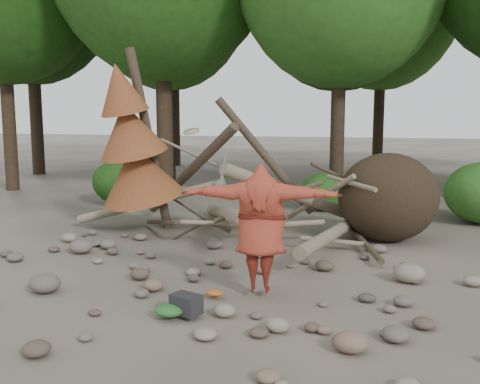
# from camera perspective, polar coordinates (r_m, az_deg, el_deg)

# --- Properties ---
(ground) EXTENTS (120.00, 120.00, 0.00)m
(ground) POSITION_cam_1_polar(r_m,az_deg,el_deg) (8.74, -2.52, -10.50)
(ground) COLOR #514C44
(ground) RESTS_ON ground
(deadfall_pile) EXTENTS (8.55, 5.24, 3.30)m
(deadfall_pile) POSITION_cam_1_polar(r_m,az_deg,el_deg) (12.26, 12.77, -0.67)
(deadfall_pile) COLOR #332619
(deadfall_pile) RESTS_ON ground
(dead_conifer) EXTENTS (2.06, 2.16, 4.35)m
(dead_conifer) POSITION_cam_1_polar(r_m,az_deg,el_deg) (12.62, -11.33, 4.92)
(dead_conifer) COLOR #4C3F30
(dead_conifer) RESTS_ON ground
(bush_left) EXTENTS (1.80, 1.80, 1.44)m
(bush_left) POSITION_cam_1_polar(r_m,az_deg,el_deg) (17.23, -12.52, 1.09)
(bush_left) COLOR #1F4C14
(bush_left) RESTS_ON ground
(bush_mid) EXTENTS (1.40, 1.40, 1.12)m
(bush_mid) POSITION_cam_1_polar(r_m,az_deg,el_deg) (15.93, 9.01, 0.03)
(bush_mid) COLOR #29601C
(bush_mid) RESTS_ON ground
(frisbee_thrower) EXTENTS (2.51, 0.92, 2.54)m
(frisbee_thrower) POSITION_cam_1_polar(r_m,az_deg,el_deg) (8.25, 2.21, -3.87)
(frisbee_thrower) COLOR #993222
(frisbee_thrower) RESTS_ON ground
(backpack) EXTENTS (0.48, 0.40, 0.27)m
(backpack) POSITION_cam_1_polar(r_m,az_deg,el_deg) (7.66, -5.76, -12.23)
(backpack) COLOR black
(backpack) RESTS_ON ground
(cloth_green) EXTENTS (0.42, 0.35, 0.16)m
(cloth_green) POSITION_cam_1_polar(r_m,az_deg,el_deg) (7.64, -7.58, -12.77)
(cloth_green) COLOR #265F27
(cloth_green) RESTS_ON ground
(cloth_orange) EXTENTS (0.27, 0.22, 0.10)m
(cloth_orange) POSITION_cam_1_polar(r_m,az_deg,el_deg) (8.38, -2.74, -11.01)
(cloth_orange) COLOR #AB551D
(cloth_orange) RESTS_ON ground
(boulder_front_left) EXTENTS (0.51, 0.46, 0.31)m
(boulder_front_left) POSITION_cam_1_polar(r_m,az_deg,el_deg) (9.16, -20.11, -9.12)
(boulder_front_left) COLOR #615851
(boulder_front_left) RESTS_ON ground
(boulder_front_right) EXTENTS (0.42, 0.37, 0.25)m
(boulder_front_right) POSITION_cam_1_polar(r_m,az_deg,el_deg) (6.74, 11.74, -15.42)
(boulder_front_right) COLOR #7E604F
(boulder_front_right) RESTS_ON ground
(boulder_mid_right) EXTENTS (0.54, 0.48, 0.32)m
(boulder_mid_right) POSITION_cam_1_polar(r_m,az_deg,el_deg) (9.56, 17.58, -8.24)
(boulder_mid_right) COLOR gray
(boulder_mid_right) RESTS_ON ground
(boulder_mid_left) EXTENTS (0.48, 0.44, 0.29)m
(boulder_mid_left) POSITION_cam_1_polar(r_m,az_deg,el_deg) (11.43, -16.62, -5.58)
(boulder_mid_left) COLOR #696259
(boulder_mid_left) RESTS_ON ground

